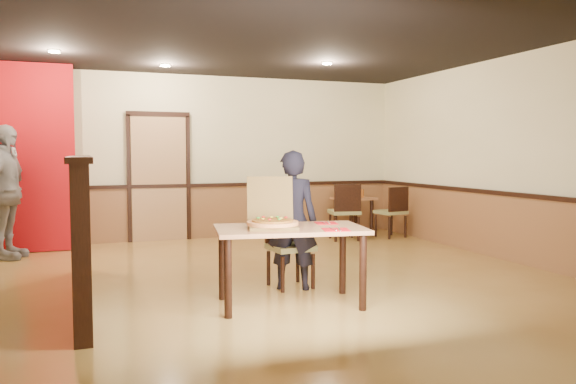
% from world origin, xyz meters
% --- Properties ---
extents(floor, '(7.00, 7.00, 0.00)m').
position_xyz_m(floor, '(0.00, 0.00, 0.00)').
color(floor, tan).
rests_on(floor, ground).
extents(ceiling, '(7.00, 7.00, 0.00)m').
position_xyz_m(ceiling, '(0.00, 0.00, 2.80)').
color(ceiling, black).
rests_on(ceiling, wall_back).
extents(wall_back, '(7.00, 0.00, 7.00)m').
position_xyz_m(wall_back, '(0.00, 3.50, 1.40)').
color(wall_back, '#FFFAC7').
rests_on(wall_back, floor).
extents(wall_right, '(0.00, 7.00, 7.00)m').
position_xyz_m(wall_right, '(3.50, 0.00, 1.40)').
color(wall_right, '#FFFAC7').
rests_on(wall_right, floor).
extents(wainscot_back, '(7.00, 0.04, 0.90)m').
position_xyz_m(wainscot_back, '(0.00, 3.47, 0.45)').
color(wainscot_back, brown).
rests_on(wainscot_back, floor).
extents(chair_rail_back, '(7.00, 0.06, 0.06)m').
position_xyz_m(chair_rail_back, '(0.00, 3.45, 0.92)').
color(chair_rail_back, black).
rests_on(chair_rail_back, wall_back).
extents(wainscot_right, '(0.04, 7.00, 0.90)m').
position_xyz_m(wainscot_right, '(3.47, 0.00, 0.45)').
color(wainscot_right, brown).
rests_on(wainscot_right, floor).
extents(chair_rail_right, '(0.06, 7.00, 0.06)m').
position_xyz_m(chair_rail_right, '(3.45, 0.00, 0.92)').
color(chair_rail_right, black).
rests_on(chair_rail_right, wall_right).
extents(back_door, '(0.90, 0.06, 2.10)m').
position_xyz_m(back_door, '(-0.80, 3.46, 1.05)').
color(back_door, tan).
rests_on(back_door, wall_back).
extents(booth_partition, '(0.20, 3.10, 1.44)m').
position_xyz_m(booth_partition, '(-2.00, -0.20, 0.74)').
color(booth_partition, black).
rests_on(booth_partition, floor).
extents(red_accent_panel, '(1.60, 0.20, 2.78)m').
position_xyz_m(red_accent_panel, '(-2.90, 3.00, 1.40)').
color(red_accent_panel, '#B20C13').
rests_on(red_accent_panel, floor).
extents(spot_a, '(0.14, 0.14, 0.02)m').
position_xyz_m(spot_a, '(-2.30, 1.80, 2.78)').
color(spot_a, '#F6ECAC').
rests_on(spot_a, ceiling).
extents(spot_b, '(0.14, 0.14, 0.02)m').
position_xyz_m(spot_b, '(-0.80, 2.50, 2.78)').
color(spot_b, '#F6ECAC').
rests_on(spot_b, ceiling).
extents(spot_c, '(0.14, 0.14, 0.02)m').
position_xyz_m(spot_c, '(1.40, 1.50, 2.78)').
color(spot_c, '#F6ECAC').
rests_on(spot_c, ceiling).
extents(main_table, '(1.53, 1.01, 0.76)m').
position_xyz_m(main_table, '(-0.11, -1.06, 0.65)').
color(main_table, '#AE7249').
rests_on(main_table, floor).
extents(diner_chair, '(0.49, 0.49, 0.90)m').
position_xyz_m(diner_chair, '(0.14, -0.32, 0.49)').
color(diner_chair, olive).
rests_on(diner_chair, floor).
extents(side_chair_left, '(0.55, 0.55, 0.96)m').
position_xyz_m(side_chair_left, '(2.15, 2.41, 0.52)').
color(side_chair_left, olive).
rests_on(side_chair_left, floor).
extents(side_chair_right, '(0.51, 0.51, 0.89)m').
position_xyz_m(side_chair_right, '(3.07, 2.41, 0.49)').
color(side_chair_right, olive).
rests_on(side_chair_right, floor).
extents(side_table, '(0.74, 0.74, 0.67)m').
position_xyz_m(side_table, '(2.61, 3.03, 0.50)').
color(side_table, '#AE7249').
rests_on(side_table, floor).
extents(diner, '(0.65, 0.56, 1.50)m').
position_xyz_m(diner, '(0.13, -0.46, 0.75)').
color(diner, black).
rests_on(diner, floor).
extents(passerby, '(0.77, 1.18, 1.87)m').
position_xyz_m(passerby, '(-3.00, 2.49, 0.93)').
color(passerby, '#94959C').
rests_on(passerby, floor).
extents(pizza_box, '(0.56, 0.63, 0.48)m').
position_xyz_m(pizza_box, '(-0.29, -1.04, 0.82)').
color(pizza_box, brown).
rests_on(pizza_box, main_table).
extents(pizza, '(0.61, 0.61, 0.03)m').
position_xyz_m(pizza, '(-0.30, -1.08, 0.81)').
color(pizza, '#F5A059').
rests_on(pizza, pizza_box).
extents(napkin_near, '(0.29, 0.29, 0.01)m').
position_xyz_m(napkin_near, '(0.22, -1.39, 0.76)').
color(napkin_near, red).
rests_on(napkin_near, main_table).
extents(napkin_far, '(0.25, 0.25, 0.01)m').
position_xyz_m(napkin_far, '(0.34, -0.91, 0.76)').
color(napkin_far, red).
rests_on(napkin_far, main_table).
extents(condiment, '(0.06, 0.06, 0.15)m').
position_xyz_m(condiment, '(2.75, 2.96, 0.74)').
color(condiment, '#964F1B').
rests_on(condiment, side_table).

